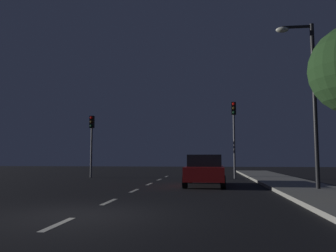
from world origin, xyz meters
TOP-DOWN VIEW (x-y plane):
  - ground_plane at (0.00, 7.00)m, footprint 80.00×80.00m
  - sidewalk_curb_right at (7.50, 7.00)m, footprint 3.00×40.00m
  - lane_stripe_nearest at (0.00, -1.20)m, footprint 0.16×1.60m
  - lane_stripe_second at (0.00, 2.60)m, footprint 0.16×1.60m
  - lane_stripe_third at (0.00, 6.40)m, footprint 0.16×1.60m
  - lane_stripe_fourth at (0.00, 10.20)m, footprint 0.16×1.60m
  - lane_stripe_fifth at (0.00, 14.00)m, footprint 0.16×1.60m
  - lane_stripe_sixth at (0.00, 17.80)m, footprint 0.16×1.60m
  - traffic_signal_left at (-5.29, 15.66)m, footprint 0.32×0.38m
  - traffic_signal_right at (5.03, 15.66)m, footprint 0.32×0.38m
  - car_stopped_ahead at (3.06, 9.30)m, footprint 2.07×4.47m
  - street_lamp_right at (7.57, 6.64)m, footprint 1.62×0.36m

SIDE VIEW (x-z plane):
  - ground_plane at x=0.00m, z-range 0.00..0.00m
  - lane_stripe_nearest at x=0.00m, z-range 0.00..0.01m
  - lane_stripe_second at x=0.00m, z-range 0.00..0.01m
  - lane_stripe_third at x=0.00m, z-range 0.00..0.01m
  - lane_stripe_fourth at x=0.00m, z-range 0.00..0.01m
  - lane_stripe_fifth at x=0.00m, z-range 0.00..0.01m
  - lane_stripe_sixth at x=0.00m, z-range 0.00..0.01m
  - sidewalk_curb_right at x=7.50m, z-range 0.00..0.15m
  - car_stopped_ahead at x=3.06m, z-range 0.00..1.60m
  - traffic_signal_left at x=-5.29m, z-range 0.93..5.45m
  - traffic_signal_right at x=5.03m, z-range 1.05..6.40m
  - street_lamp_right at x=7.57m, z-range 0.71..7.99m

